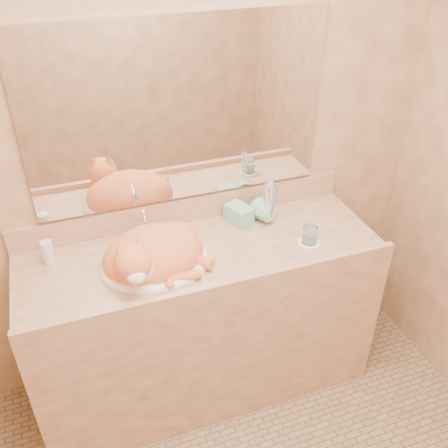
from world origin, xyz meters
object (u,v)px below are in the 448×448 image
object	(u,v)px
toothbrush_cup	(270,217)
cat	(152,253)
vanity_counter	(204,321)
water_glass	(310,235)
soap_dispenser	(249,210)
sink_basin	(155,251)

from	to	relation	value
toothbrush_cup	cat	bearing A→B (deg)	-168.58
vanity_counter	water_glass	world-z (taller)	water_glass
cat	toothbrush_cup	world-z (taller)	cat
soap_dispenser	vanity_counter	bearing A→B (deg)	-179.77
cat	soap_dispenser	bearing A→B (deg)	8.72
toothbrush_cup	water_glass	size ratio (longest dim) A/B	1.37
soap_dispenser	toothbrush_cup	world-z (taller)	soap_dispenser
cat	vanity_counter	bearing A→B (deg)	1.07
soap_dispenser	toothbrush_cup	bearing A→B (deg)	-36.18
vanity_counter	water_glass	bearing A→B (deg)	-12.65
soap_dispenser	toothbrush_cup	distance (m)	0.11
vanity_counter	cat	xyz separation A→B (m)	(-0.23, -0.03, 0.50)
soap_dispenser	toothbrush_cup	size ratio (longest dim) A/B	1.78
cat	water_glass	size ratio (longest dim) A/B	5.53
cat	toothbrush_cup	bearing A→B (deg)	3.81
water_glass	toothbrush_cup	bearing A→B (deg)	119.59
vanity_counter	water_glass	distance (m)	0.68
sink_basin	toothbrush_cup	bearing A→B (deg)	10.85
vanity_counter	soap_dispenser	size ratio (longest dim) A/B	8.26
sink_basin	soap_dispenser	size ratio (longest dim) A/B	2.35
water_glass	soap_dispenser	bearing A→B (deg)	134.00
vanity_counter	soap_dispenser	xyz separation A→B (m)	(0.26, 0.11, 0.52)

